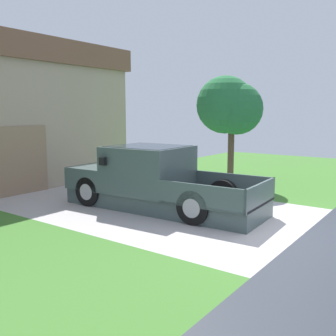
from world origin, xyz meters
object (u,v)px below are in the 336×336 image
pickup_truck (150,180)px  handbag (189,195)px  person_with_hat (182,168)px  neighbor_tree (230,107)px

pickup_truck → handbag: pickup_truck is taller
person_with_hat → handbag: 0.82m
person_with_hat → neighbor_tree: 3.34m
pickup_truck → handbag: bearing=-17.9°
pickup_truck → person_with_hat: size_ratio=3.50×
handbag → neighbor_tree: bearing=3.1°
person_with_hat → pickup_truck: bearing=-16.8°
pickup_truck → person_with_hat: pickup_truck is taller
person_with_hat → neighbor_tree: (2.80, -0.08, 1.82)m
pickup_truck → neighbor_tree: 4.60m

